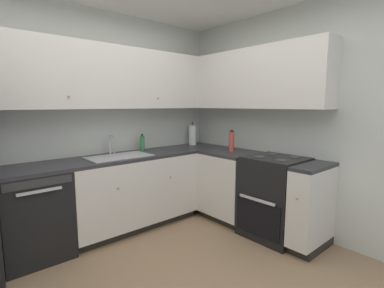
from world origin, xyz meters
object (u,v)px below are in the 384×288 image
object	(u,v)px
oven_range	(275,196)
oil_bottle	(232,141)
dishwasher	(34,214)
paper_towel_roll	(193,135)
soap_bottle	(142,143)

from	to	relation	value
oven_range	oil_bottle	world-z (taller)	oil_bottle
dishwasher	oven_range	world-z (taller)	oven_range
dishwasher	oven_range	distance (m)	2.52
paper_towel_roll	dishwasher	bearing A→B (deg)	-175.79
oven_range	dishwasher	bearing A→B (deg)	149.66
dishwasher	soap_bottle	world-z (taller)	soap_bottle
soap_bottle	oil_bottle	distance (m)	1.15
soap_bottle	oil_bottle	xyz separation A→B (m)	(0.82, -0.81, 0.03)
soap_bottle	paper_towel_roll	bearing A→B (deg)	-1.35
oven_range	paper_towel_roll	size ratio (longest dim) A/B	2.97
soap_bottle	oil_bottle	world-z (taller)	oil_bottle
oven_range	oil_bottle	bearing A→B (deg)	91.69
soap_bottle	oil_bottle	bearing A→B (deg)	-44.59
dishwasher	paper_towel_roll	bearing A→B (deg)	4.21
dishwasher	paper_towel_roll	xyz separation A→B (m)	(2.18, 0.16, 0.61)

